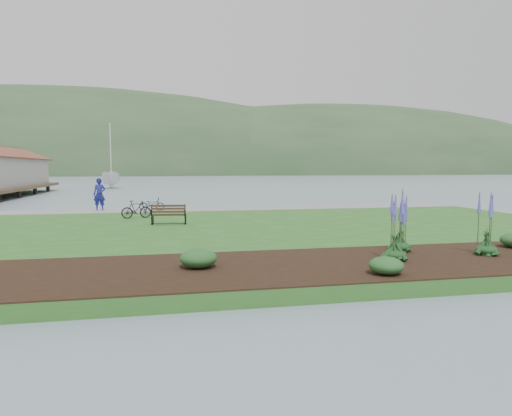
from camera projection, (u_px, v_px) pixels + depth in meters
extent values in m
plane|color=gray|center=(216.00, 231.00, 21.63)|extent=(600.00, 600.00, 0.00)
cube|color=#265B20|center=(222.00, 233.00, 19.66)|extent=(34.00, 20.00, 0.40)
cube|color=gray|center=(203.00, 209.00, 28.32)|extent=(34.00, 2.20, 0.03)
cube|color=black|center=(366.00, 262.00, 12.65)|extent=(24.00, 4.40, 0.04)
cube|color=black|center=(169.00, 215.00, 21.13)|extent=(1.60, 0.71, 0.05)
cube|color=black|center=(168.00, 209.00, 20.82)|extent=(1.55, 0.32, 0.48)
cube|color=black|center=(153.00, 220.00, 21.08)|extent=(0.12, 0.53, 0.43)
cube|color=black|center=(185.00, 219.00, 21.22)|extent=(0.12, 0.53, 0.43)
imported|color=navy|center=(99.00, 192.00, 27.55)|extent=(0.93, 0.70, 2.33)
imported|color=black|center=(152.00, 204.00, 27.59)|extent=(0.74, 1.59, 0.80)
imported|color=black|center=(136.00, 209.00, 23.57)|extent=(0.80, 1.59, 0.92)
imported|color=silver|center=(112.00, 188.00, 65.30)|extent=(11.77, 11.96, 29.48)
ellipsoid|color=#143917|center=(395.00, 254.00, 12.80)|extent=(0.62, 0.62, 0.31)
cone|color=#4849A8|center=(396.00, 216.00, 12.70)|extent=(0.32, 0.32, 1.85)
ellipsoid|color=#143917|center=(400.00, 246.00, 14.10)|extent=(0.62, 0.62, 0.31)
cone|color=#4849A8|center=(401.00, 218.00, 14.02)|extent=(0.40, 0.40, 1.49)
ellipsoid|color=#143917|center=(486.00, 250.00, 13.54)|extent=(0.62, 0.62, 0.31)
cone|color=#4849A8|center=(488.00, 217.00, 13.45)|extent=(0.32, 0.32, 1.64)
ellipsoid|color=#1E4C21|center=(198.00, 258.00, 11.82)|extent=(0.97, 0.97, 0.49)
ellipsoid|color=#1E4C21|center=(386.00, 265.00, 11.10)|extent=(0.84, 0.84, 0.42)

